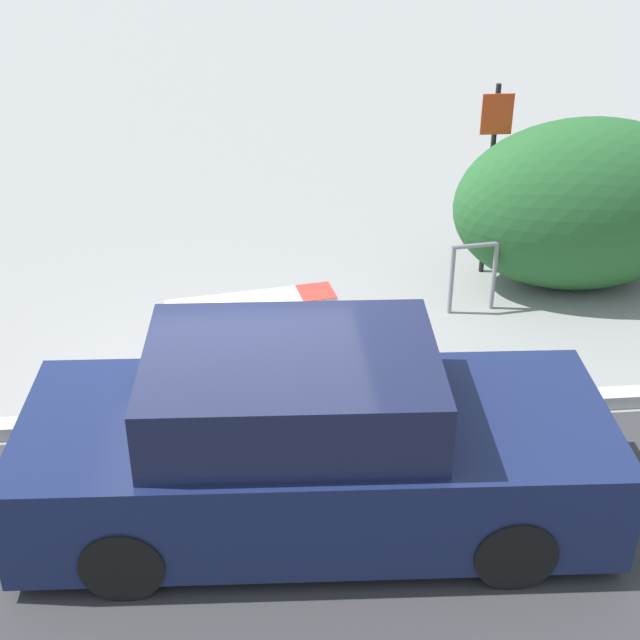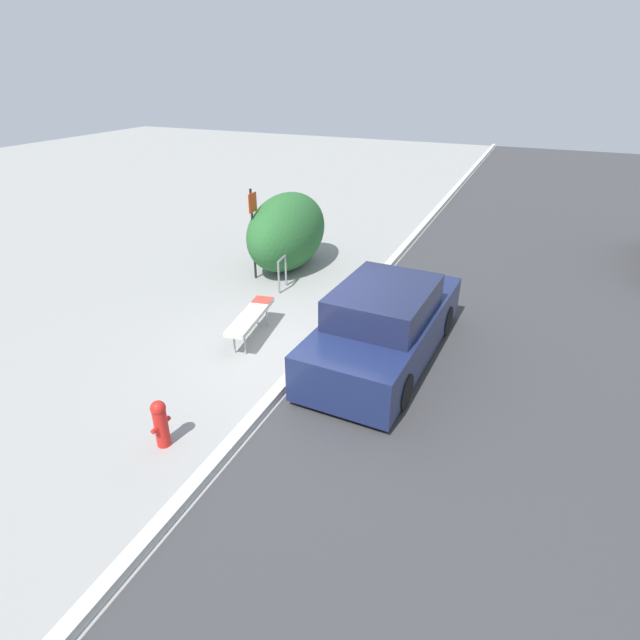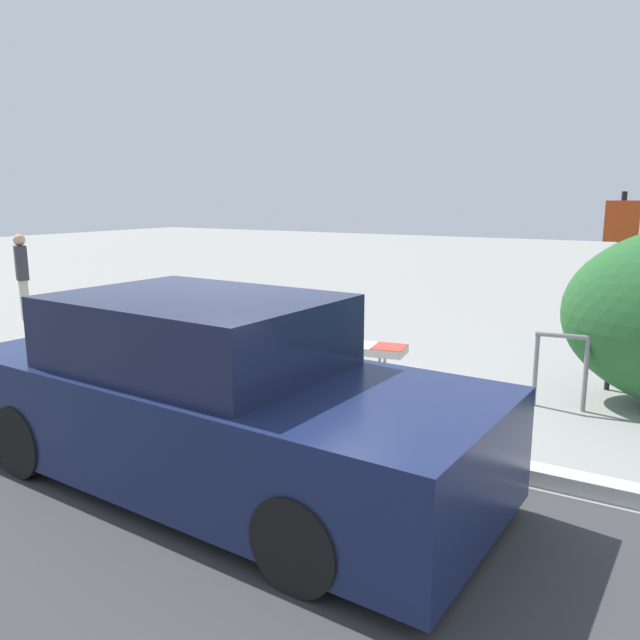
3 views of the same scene
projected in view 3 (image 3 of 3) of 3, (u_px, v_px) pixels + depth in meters
name	position (u px, v px, depth m)	size (l,w,h in m)	color
ground_plane	(248.00, 418.00, 6.43)	(60.00, 60.00, 0.00)	gray
curb	(248.00, 412.00, 6.42)	(60.00, 0.20, 0.13)	#B7B7B2
bench	(334.00, 347.00, 7.38)	(1.77, 0.66, 0.56)	#99999E
bike_rack	(561.00, 363.00, 6.63)	(0.55, 0.12, 0.83)	gray
sign_post	(617.00, 273.00, 7.09)	(0.36, 0.08, 2.30)	black
fire_hydrant	(113.00, 331.00, 8.66)	(0.36, 0.22, 0.77)	red
pedestrian	(22.00, 274.00, 11.39)	(0.41, 0.34, 1.58)	#B7AD99
parked_car_near	(212.00, 399.00, 4.91)	(4.52, 1.96, 1.49)	black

